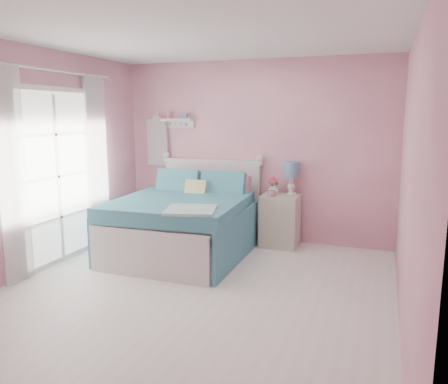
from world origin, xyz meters
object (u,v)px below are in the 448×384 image
Objects in this scene: bed at (185,224)px; teacup at (272,194)px; table_lamp at (292,172)px; nightstand at (280,220)px; vase at (273,189)px.

bed reaches higher than teacup.
table_lamp reaches higher than bed.
teacup reaches higher than nightstand.
vase reaches higher than nightstand.
bed is 1.24m from teacup.
table_lamp reaches higher than teacup.
table_lamp is 0.44m from teacup.
table_lamp is at bearing 44.73° from nightstand.
nightstand is 0.45m from teacup.
teacup is at bearing -125.41° from table_lamp.
bed is 1.64m from table_lamp.
table_lamp is (0.12, 0.12, 0.68)m from nightstand.
table_lamp is 0.35m from vase.
nightstand is 4.62× the size of vase.
nightstand is at bearing 63.46° from teacup.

